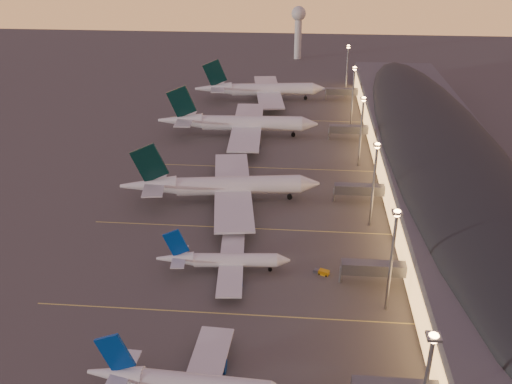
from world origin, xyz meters
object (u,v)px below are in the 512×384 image
object	(u,v)px
baggage_tug_c	(322,272)
airliner_wide_near	(221,186)
airliner_wide_mid	(238,123)
airliner_wide_far	(261,90)
airliner_narrow_north	(224,260)
airliner_narrow_south	(188,384)
radar_tower	(298,24)

from	to	relation	value
baggage_tug_c	airliner_wide_near	bearing A→B (deg)	151.68
airliner_wide_near	airliner_wide_mid	size ratio (longest dim) A/B	0.96
airliner_wide_near	baggage_tug_c	distance (m)	50.08
airliner_wide_near	airliner_wide_far	world-z (taller)	airliner_wide_far
airliner_narrow_north	airliner_wide_near	distance (m)	40.23
airliner_wide_near	baggage_tug_c	world-z (taller)	airliner_wide_near
airliner_narrow_north	airliner_wide_near	xyz separation A→B (m)	(-6.21, 39.70, 2.04)
airliner_narrow_north	airliner_wide_mid	size ratio (longest dim) A/B	0.52
airliner_narrow_north	airliner_wide_near	size ratio (longest dim) A/B	0.54
airliner_narrow_south	baggage_tug_c	bearing A→B (deg)	62.62
airliner_narrow_south	airliner_wide_mid	distance (m)	143.70
airliner_wide_far	baggage_tug_c	size ratio (longest dim) A/B	15.46
airliner_narrow_north	airliner_wide_far	distance (m)	152.38
airliner_wide_mid	radar_tower	distance (m)	149.80
airliner_wide_near	airliner_wide_far	size ratio (longest dim) A/B	0.98
airliner_wide_far	airliner_narrow_north	bearing A→B (deg)	-96.49
airliner_wide_far	airliner_narrow_south	bearing A→B (deg)	-96.90
airliner_narrow_north	radar_tower	world-z (taller)	radar_tower
airliner_wide_near	airliner_wide_mid	bearing A→B (deg)	83.39
airliner_narrow_south	baggage_tug_c	world-z (taller)	airliner_narrow_south
airliner_narrow_south	airliner_wide_near	world-z (taller)	airliner_wide_near
radar_tower	baggage_tug_c	size ratio (longest dim) A/B	7.80
airliner_wide_near	radar_tower	xyz separation A→B (m)	(19.59, 207.93, 16.69)
airliner_wide_far	baggage_tug_c	xyz separation A→B (m)	(27.62, -151.56, -4.78)
airliner_wide_mid	radar_tower	xyz separation A→B (m)	(21.27, 147.37, 16.45)
airliner_narrow_north	airliner_wide_far	size ratio (longest dim) A/B	0.53
airliner_wide_near	airliner_narrow_south	bearing A→B (deg)	-94.34
airliner_narrow_south	airliner_wide_near	distance (m)	83.15
airliner_narrow_south	radar_tower	size ratio (longest dim) A/B	1.19
airliner_wide_near	airliner_wide_mid	xyz separation A→B (m)	(-1.68, 60.56, 0.24)
airliner_wide_mid	airliner_narrow_south	bearing A→B (deg)	-89.67
airliner_wide_far	radar_tower	world-z (taller)	radar_tower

